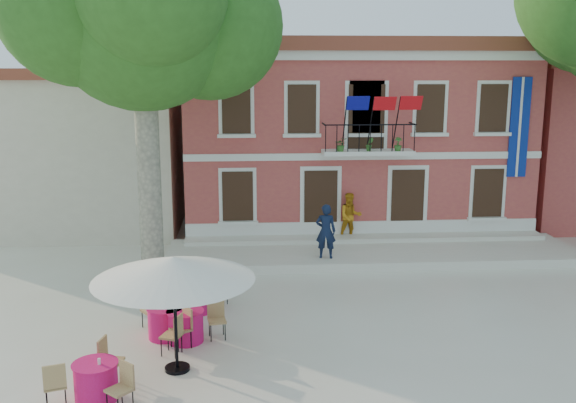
# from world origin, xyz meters

# --- Properties ---
(ground) EXTENTS (90.00, 90.00, 0.00)m
(ground) POSITION_xyz_m (0.00, 0.00, 0.00)
(ground) COLOR beige
(ground) RESTS_ON ground
(main_building) EXTENTS (13.50, 9.59, 7.50)m
(main_building) POSITION_xyz_m (2.00, 9.99, 3.78)
(main_building) COLOR #BB5143
(main_building) RESTS_ON ground
(neighbor_west) EXTENTS (9.40, 9.40, 6.40)m
(neighbor_west) POSITION_xyz_m (-9.50, 11.00, 3.22)
(neighbor_west) COLOR beige
(neighbor_west) RESTS_ON ground
(terrace) EXTENTS (14.00, 3.40, 0.30)m
(terrace) POSITION_xyz_m (2.00, 4.40, 0.15)
(terrace) COLOR silver
(terrace) RESTS_ON ground
(plane_tree_west) EXTENTS (5.39, 5.39, 10.59)m
(plane_tree_west) POSITION_xyz_m (-5.09, 1.80, 7.81)
(plane_tree_west) COLOR #A59E84
(plane_tree_west) RESTS_ON ground
(patio_umbrella) EXTENTS (3.43, 3.43, 2.55)m
(patio_umbrella) POSITION_xyz_m (-3.85, -3.69, 2.29)
(patio_umbrella) COLOR black
(patio_umbrella) RESTS_ON ground
(pedestrian_navy) EXTENTS (0.71, 0.52, 1.80)m
(pedestrian_navy) POSITION_xyz_m (0.27, 3.44, 1.20)
(pedestrian_navy) COLOR #0F1A34
(pedestrian_navy) RESTS_ON terrace
(pedestrian_orange) EXTENTS (0.88, 0.71, 1.71)m
(pedestrian_orange) POSITION_xyz_m (1.46, 5.70, 1.16)
(pedestrian_orange) COLOR orange
(pedestrian_orange) RESTS_ON terrace
(cafe_table_0) EXTENTS (1.43, 1.82, 0.95)m
(cafe_table_0) POSITION_xyz_m (-4.30, -1.94, 0.42)
(cafe_table_0) COLOR #CD136B
(cafe_table_0) RESTS_ON ground
(cafe_table_1) EXTENTS (1.76, 1.85, 0.95)m
(cafe_table_1) POSITION_xyz_m (-3.79, -2.20, 0.43)
(cafe_table_1) COLOR #CD136B
(cafe_table_1) RESTS_ON ground
(cafe_table_2) EXTENTS (1.83, 1.79, 0.95)m
(cafe_table_2) POSITION_xyz_m (-5.30, -4.86, 0.43)
(cafe_table_2) COLOR #CD136B
(cafe_table_2) RESTS_ON ground
(cafe_table_3) EXTENTS (1.71, 1.59, 0.95)m
(cafe_table_3) POSITION_xyz_m (-3.67, -0.28, 0.42)
(cafe_table_3) COLOR #CD136B
(cafe_table_3) RESTS_ON ground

